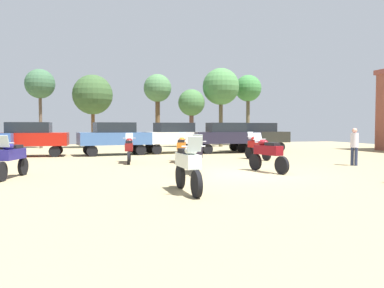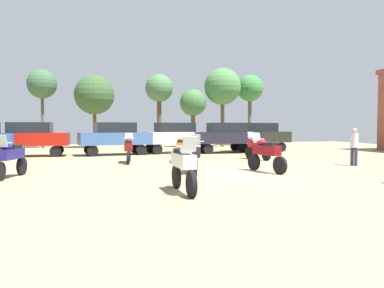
{
  "view_description": "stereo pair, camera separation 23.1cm",
  "coord_description": "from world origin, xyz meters",
  "px_view_note": "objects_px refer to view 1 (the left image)",
  "views": [
    {
      "loc": [
        -5.55,
        -13.1,
        1.78
      ],
      "look_at": [
        -0.12,
        6.9,
        0.82
      ],
      "focal_mm": 35.78,
      "sensor_mm": 36.0,
      "label": 1
    },
    {
      "loc": [
        -5.32,
        -13.16,
        1.78
      ],
      "look_at": [
        -0.12,
        6.9,
        0.82
      ],
      "focal_mm": 35.78,
      "sensor_mm": 36.0,
      "label": 2
    }
  ],
  "objects_px": {
    "car_5": "(114,136)",
    "tree_5": "(158,90)",
    "car_3": "(257,135)",
    "car_2": "(174,135)",
    "car_6": "(226,135)",
    "motorcycle_1": "(129,148)",
    "motorcycle_6": "(12,157)",
    "motorcycle_11": "(198,154)",
    "tree_2": "(248,89)",
    "tree_8": "(93,95)",
    "person_3": "(354,144)",
    "tree_6": "(221,87)",
    "motorcycle_9": "(182,148)",
    "motorcycle_7": "(268,153)",
    "motorcycle_10": "(257,146)",
    "car_4": "(29,137)",
    "tree_3": "(191,104)",
    "tree_4": "(40,85)",
    "motorcycle_5": "(188,165)"
  },
  "relations": [
    {
      "from": "tree_2",
      "to": "tree_6",
      "type": "height_order",
      "value": "tree_6"
    },
    {
      "from": "car_5",
      "to": "tree_2",
      "type": "relative_size",
      "value": 0.7
    },
    {
      "from": "person_3",
      "to": "car_3",
      "type": "bearing_deg",
      "value": 148.14
    },
    {
      "from": "motorcycle_11",
      "to": "tree_6",
      "type": "relative_size",
      "value": 0.33
    },
    {
      "from": "motorcycle_6",
      "to": "tree_8",
      "type": "bearing_deg",
      "value": -84.09
    },
    {
      "from": "car_3",
      "to": "car_2",
      "type": "bearing_deg",
      "value": 93.72
    },
    {
      "from": "motorcycle_11",
      "to": "car_5",
      "type": "relative_size",
      "value": 0.49
    },
    {
      "from": "motorcycle_6",
      "to": "tree_6",
      "type": "xyz_separation_m",
      "value": [
        13.61,
        17.41,
        4.43
      ]
    },
    {
      "from": "tree_3",
      "to": "car_3",
      "type": "bearing_deg",
      "value": -64.61
    },
    {
      "from": "tree_6",
      "to": "tree_8",
      "type": "xyz_separation_m",
      "value": [
        -10.74,
        0.74,
        -0.85
      ]
    },
    {
      "from": "motorcycle_1",
      "to": "motorcycle_9",
      "type": "distance_m",
      "value": 2.54
    },
    {
      "from": "motorcycle_10",
      "to": "person_3",
      "type": "height_order",
      "value": "person_3"
    },
    {
      "from": "car_3",
      "to": "tree_2",
      "type": "bearing_deg",
      "value": -18.37
    },
    {
      "from": "motorcycle_1",
      "to": "motorcycle_10",
      "type": "relative_size",
      "value": 0.99
    },
    {
      "from": "tree_8",
      "to": "motorcycle_9",
      "type": "bearing_deg",
      "value": -74.01
    },
    {
      "from": "motorcycle_10",
      "to": "tree_4",
      "type": "xyz_separation_m",
      "value": [
        -12.33,
        14.17,
        4.38
      ]
    },
    {
      "from": "tree_4",
      "to": "tree_2",
      "type": "bearing_deg",
      "value": -0.21
    },
    {
      "from": "motorcycle_6",
      "to": "tree_2",
      "type": "height_order",
      "value": "tree_2"
    },
    {
      "from": "car_4",
      "to": "tree_8",
      "type": "bearing_deg",
      "value": -22.36
    },
    {
      "from": "car_5",
      "to": "motorcycle_9",
      "type": "bearing_deg",
      "value": -162.06
    },
    {
      "from": "motorcycle_6",
      "to": "motorcycle_11",
      "type": "bearing_deg",
      "value": -167.64
    },
    {
      "from": "car_6",
      "to": "motorcycle_1",
      "type": "bearing_deg",
      "value": 129.19
    },
    {
      "from": "motorcycle_5",
      "to": "car_5",
      "type": "xyz_separation_m",
      "value": [
        -0.99,
        14.13,
        0.43
      ]
    },
    {
      "from": "motorcycle_6",
      "to": "tree_2",
      "type": "distance_m",
      "value": 25.51
    },
    {
      "from": "motorcycle_9",
      "to": "motorcycle_11",
      "type": "height_order",
      "value": "motorcycle_11"
    },
    {
      "from": "motorcycle_10",
      "to": "person_3",
      "type": "bearing_deg",
      "value": -66.92
    },
    {
      "from": "car_5",
      "to": "tree_5",
      "type": "relative_size",
      "value": 0.74
    },
    {
      "from": "motorcycle_10",
      "to": "car_6",
      "type": "distance_m",
      "value": 5.26
    },
    {
      "from": "car_4",
      "to": "car_6",
      "type": "bearing_deg",
      "value": -88.44
    },
    {
      "from": "motorcycle_9",
      "to": "person_3",
      "type": "bearing_deg",
      "value": -8.77
    },
    {
      "from": "motorcycle_11",
      "to": "tree_4",
      "type": "height_order",
      "value": "tree_4"
    },
    {
      "from": "motorcycle_6",
      "to": "car_2",
      "type": "relative_size",
      "value": 0.48
    },
    {
      "from": "motorcycle_7",
      "to": "tree_2",
      "type": "height_order",
      "value": "tree_2"
    },
    {
      "from": "motorcycle_1",
      "to": "car_4",
      "type": "distance_m",
      "value": 7.54
    },
    {
      "from": "tree_5",
      "to": "tree_6",
      "type": "height_order",
      "value": "tree_6"
    },
    {
      "from": "motorcycle_9",
      "to": "tree_6",
      "type": "distance_m",
      "value": 15.54
    },
    {
      "from": "tree_5",
      "to": "tree_6",
      "type": "distance_m",
      "value": 5.49
    },
    {
      "from": "tree_5",
      "to": "car_5",
      "type": "bearing_deg",
      "value": -117.08
    },
    {
      "from": "motorcycle_10",
      "to": "tree_3",
      "type": "xyz_separation_m",
      "value": [
        -0.17,
        12.78,
        2.98
      ]
    },
    {
      "from": "car_6",
      "to": "person_3",
      "type": "relative_size",
      "value": 2.58
    },
    {
      "from": "tree_5",
      "to": "motorcycle_11",
      "type": "bearing_deg",
      "value": -95.39
    },
    {
      "from": "motorcycle_11",
      "to": "tree_8",
      "type": "xyz_separation_m",
      "value": [
        -3.57,
        18.43,
        3.59
      ]
    },
    {
      "from": "motorcycle_9",
      "to": "tree_6",
      "type": "xyz_separation_m",
      "value": [
        6.73,
        13.28,
        4.44
      ]
    },
    {
      "from": "motorcycle_1",
      "to": "car_4",
      "type": "height_order",
      "value": "car_4"
    },
    {
      "from": "car_6",
      "to": "tree_5",
      "type": "bearing_deg",
      "value": 22.78
    },
    {
      "from": "motorcycle_6",
      "to": "motorcycle_7",
      "type": "relative_size",
      "value": 1.01
    },
    {
      "from": "motorcycle_10",
      "to": "car_5",
      "type": "bearing_deg",
      "value": 131.66
    },
    {
      "from": "motorcycle_6",
      "to": "car_2",
      "type": "height_order",
      "value": "car_2"
    },
    {
      "from": "car_4",
      "to": "tree_3",
      "type": "distance_m",
      "value": 14.2
    },
    {
      "from": "motorcycle_7",
      "to": "tree_6",
      "type": "xyz_separation_m",
      "value": [
        4.48,
        18.04,
        4.42
      ]
    }
  ]
}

